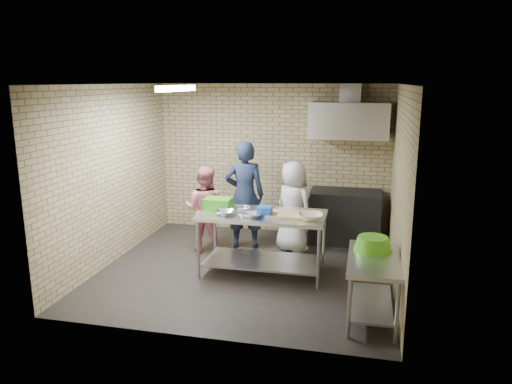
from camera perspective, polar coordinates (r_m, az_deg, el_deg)
floor at (r=7.29m, az=-1.13°, el=-9.15°), size 4.20×4.20×0.00m
ceiling at (r=6.76m, az=-1.23°, el=12.58°), size 4.20×4.20×0.00m
back_wall at (r=8.82m, az=1.96°, el=3.86°), size 4.20×0.06×2.70m
front_wall at (r=5.04m, az=-6.66°, el=-3.21°), size 4.20×0.06×2.70m
left_wall at (r=7.67m, az=-16.59°, el=1.94°), size 0.06×4.00×2.70m
right_wall at (r=6.72m, az=16.48°, el=0.44°), size 0.06×4.00×2.70m
prep_table at (r=7.05m, az=0.78°, el=-6.06°), size 1.79×0.90×0.90m
side_counter at (r=5.95m, az=13.56°, el=-10.89°), size 0.60×1.20×0.75m
stove at (r=8.53m, az=10.42°, el=-2.87°), size 1.20×0.70×0.90m
range_hood at (r=8.29m, az=10.90°, el=8.27°), size 1.30×0.60×0.60m
hood_duct at (r=8.41m, az=11.07°, el=11.41°), size 0.35×0.30×0.30m
wall_shelf at (r=8.49m, az=12.93°, el=7.06°), size 0.80×0.20×0.04m
fluorescent_fixture at (r=7.07m, az=-9.30°, el=11.95°), size 0.10×1.25×0.08m
green_crate at (r=7.18m, az=-4.48°, el=-1.35°), size 0.40×0.30×0.16m
blue_tub at (r=6.79m, az=1.03°, el=-2.27°), size 0.20×0.20×0.13m
cutting_board at (r=6.83m, az=3.63°, el=-2.64°), size 0.55×0.42×0.03m
mixing_bowl_a at (r=6.84m, az=-3.66°, el=-2.46°), size 0.32×0.32×0.07m
mixing_bowl_b at (r=7.02m, az=-1.52°, el=-2.04°), size 0.25×0.25×0.07m
mixing_bowl_c at (r=6.72m, az=-0.43°, el=-2.73°), size 0.30×0.30×0.06m
ceramic_bowl at (r=6.65m, az=6.44°, el=-2.88°), size 0.40×0.40×0.08m
green_basin at (r=6.02m, az=13.58°, el=-5.92°), size 0.46×0.46×0.17m
bottle_red at (r=8.48m, az=11.27°, el=7.89°), size 0.07×0.07×0.18m
bottle_green at (r=8.48m, az=13.99°, el=7.65°), size 0.06×0.06×0.15m
man_navy at (r=8.00m, az=-1.36°, el=-0.36°), size 0.73×0.55×1.80m
woman_pink at (r=7.92m, az=-6.03°, el=-2.02°), size 0.70×0.55×1.41m
woman_white at (r=7.88m, az=4.42°, el=-1.74°), size 0.87×0.81×1.50m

